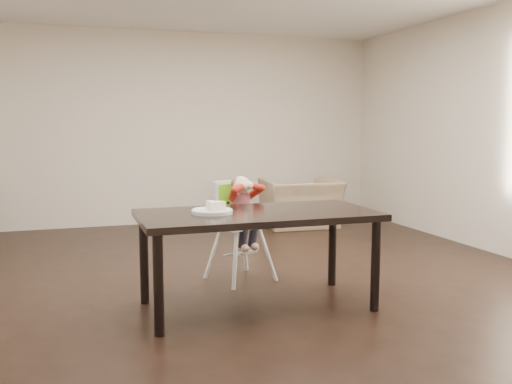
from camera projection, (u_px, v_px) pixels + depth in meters
ground at (246, 289)px, 4.92m from camera, size 7.00×7.00×0.00m
room_walls at (246, 70)px, 4.70m from camera, size 6.02×7.02×2.71m
dining_table at (257, 222)px, 4.36m from camera, size 1.80×0.90×0.75m
high_chair at (239, 207)px, 5.16m from camera, size 0.50×0.50×0.95m
plate at (213, 209)px, 4.28m from camera, size 0.32×0.32×0.09m
armchair at (301, 195)px, 7.84m from camera, size 1.05×0.72×0.88m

